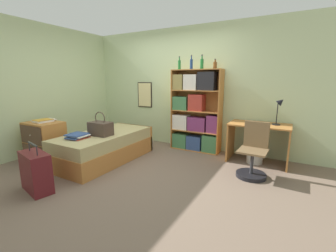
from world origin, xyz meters
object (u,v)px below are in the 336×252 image
(suitcase, at_px, (36,172))
(dresser, at_px, (45,141))
(bottle_brown, at_px, (191,64))
(desk_chair, at_px, (253,160))
(bottle_clear, at_px, (202,64))
(book_stack_on_bed, at_px, (78,136))
(magazine_pile_on_dresser, at_px, (43,121))
(bottle_green, at_px, (179,65))
(bottle_blue, at_px, (215,65))
(desk, at_px, (259,136))
(bed, at_px, (105,146))
(bookcase, at_px, (195,114))
(desk_lamp, at_px, (280,106))
(waste_bin, at_px, (255,156))
(handbag, at_px, (101,128))

(suitcase, xyz_separation_m, dresser, (-1.02, 0.79, 0.10))
(bottle_brown, height_order, desk_chair, bottle_brown)
(bottle_clear, bearing_deg, book_stack_on_bed, -127.36)
(suitcase, bearing_deg, magazine_pile_on_dresser, 141.80)
(bottle_green, relative_size, bottle_blue, 1.41)
(bottle_green, relative_size, desk, 0.26)
(bed, bearing_deg, bookcase, 49.02)
(desk_lamp, bearing_deg, desk_chair, -110.11)
(dresser, relative_size, bookcase, 0.43)
(bottle_green, bearing_deg, bottle_blue, 6.42)
(bottle_brown, xyz_separation_m, waste_bin, (1.36, -0.17, -1.67))
(bottle_brown, bearing_deg, desk, -4.42)
(bookcase, height_order, desk, bookcase)
(suitcase, height_order, bottle_clear, bottle_clear)
(desk, height_order, waste_bin, desk)
(bed, height_order, bottle_brown, bottle_brown)
(waste_bin, bearing_deg, bottle_clear, 171.02)
(magazine_pile_on_dresser, bearing_deg, desk, 27.33)
(bottle_brown, height_order, desk, bottle_brown)
(desk, bearing_deg, bottle_blue, 168.93)
(book_stack_on_bed, bearing_deg, desk_chair, 22.43)
(handbag, xyz_separation_m, bottle_brown, (1.04, 1.55, 1.15))
(magazine_pile_on_dresser, xyz_separation_m, waste_bin, (3.46, 1.74, -0.62))
(suitcase, distance_m, bottle_green, 3.22)
(magazine_pile_on_dresser, bearing_deg, waste_bin, 26.74)
(dresser, bearing_deg, bottle_brown, 42.97)
(magazine_pile_on_dresser, bearing_deg, suitcase, -38.20)
(book_stack_on_bed, distance_m, waste_bin, 3.14)
(book_stack_on_bed, bearing_deg, magazine_pile_on_dresser, -178.25)
(desk, bearing_deg, handbag, -149.43)
(bottle_blue, xyz_separation_m, desk_lamp, (1.21, -0.13, -0.72))
(dresser, bearing_deg, bed, 30.58)
(book_stack_on_bed, distance_m, bottle_clear, 2.69)
(desk_chair, bearing_deg, dresser, -161.87)
(dresser, bearing_deg, suitcase, -37.70)
(book_stack_on_bed, bearing_deg, bookcase, 55.41)
(desk, bearing_deg, magazine_pile_on_dresser, -152.67)
(dresser, relative_size, magazine_pile_on_dresser, 1.97)
(bed, relative_size, desk_chair, 2.18)
(desk_lamp, bearing_deg, dresser, -153.43)
(book_stack_on_bed, xyz_separation_m, bottle_brown, (1.23, 1.89, 1.24))
(waste_bin, bearing_deg, bed, -154.14)
(bookcase, distance_m, bottle_green, 1.07)
(dresser, relative_size, bottle_blue, 3.84)
(book_stack_on_bed, height_order, bottle_brown, bottle_brown)
(bed, height_order, bottle_blue, bottle_blue)
(desk, relative_size, desk_lamp, 2.13)
(desk, bearing_deg, suitcase, -133.09)
(dresser, xyz_separation_m, bookcase, (2.17, 1.97, 0.43))
(book_stack_on_bed, distance_m, bottle_green, 2.44)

